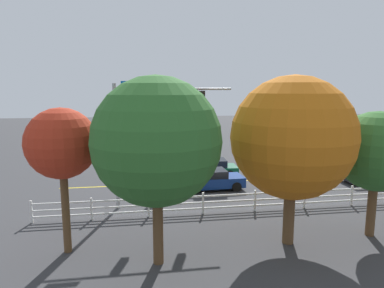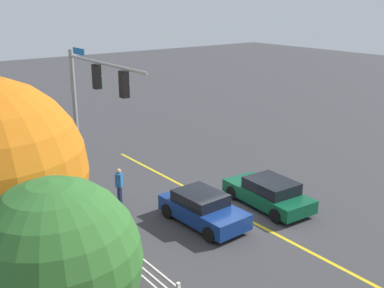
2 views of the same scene
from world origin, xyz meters
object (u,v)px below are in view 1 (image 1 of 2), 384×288
tree_1 (292,138)px  car_2 (376,173)px  car_3 (209,168)px  tree_5 (376,152)px  pedestrian (155,186)px  tree_3 (157,142)px  car_0 (212,179)px  tree_0 (62,144)px  car_1 (360,163)px

tree_1 → car_2: bearing=-141.3°
car_3 → tree_5: 13.10m
pedestrian → tree_3: 8.38m
car_0 → tree_0: tree_0 is taller
car_0 → car_2: bearing=-2.9°
pedestrian → car_1: bearing=-28.5°
tree_0 → tree_1: bearing=176.2°
car_0 → pedestrian: size_ratio=2.40×
car_2 → pedestrian: pedestrian is taller
car_2 → tree_1: 13.78m
tree_1 → tree_5: size_ratio=1.27×
tree_1 → pedestrian: bearing=-50.7°
pedestrian → car_2: bearing=-39.4°
tree_0 → tree_1: (-9.27, 0.61, 0.14)m
car_0 → tree_5: bearing=-58.3°
car_0 → car_3: car_0 is taller
pedestrian → tree_0: (3.88, 5.98, 3.54)m
tree_1 → car_0: bearing=-79.7°
car_0 → tree_3: bearing=-116.2°
car_1 → pedestrian: size_ratio=2.74×
car_2 → tree_3: tree_3 is taller
car_0 → car_2: 11.85m
car_3 → tree_3: bearing=73.1°
car_0 → car_3: size_ratio=0.92×
car_2 → pedestrian: bearing=-173.8°
car_3 → tree_0: (8.22, 11.20, 3.82)m
car_0 → tree_1: tree_1 is taller
car_1 → tree_0: (20.85, 11.18, 3.83)m
tree_1 → tree_3: size_ratio=1.01×
car_0 → car_1: car_0 is taller
car_2 → tree_0: bearing=-158.6°
car_2 → car_3: 11.90m
car_0 → pedestrian: 4.27m
car_1 → tree_5: size_ratio=0.82×
car_2 → tree_5: 10.73m
tree_0 → tree_5: bearing=178.1°
tree_3 → car_1: bearing=-143.7°
car_2 → tree_0: (19.59, 7.65, 3.77)m
car_0 → tree_0: 11.61m
tree_0 → car_0: bearing=-134.8°
tree_5 → car_1: bearing=-123.0°
car_0 → tree_5: tree_5 is taller
car_3 → pedestrian: (4.34, 5.22, 0.28)m
car_3 → tree_0: tree_0 is taller
car_1 → pedestrian: pedestrian is taller
pedestrian → tree_0: size_ratio=0.29×
tree_3 → car_2: bearing=-150.2°
car_1 → tree_1: (11.58, 11.79, 3.97)m
car_2 → car_3: car_2 is taller
tree_3 → car_0: bearing=-113.9°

